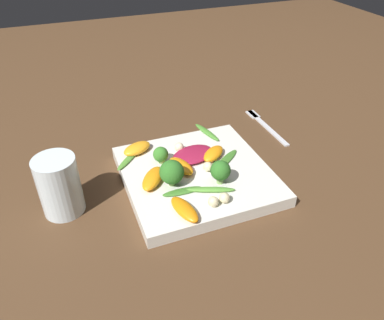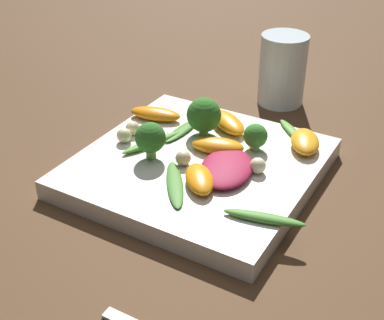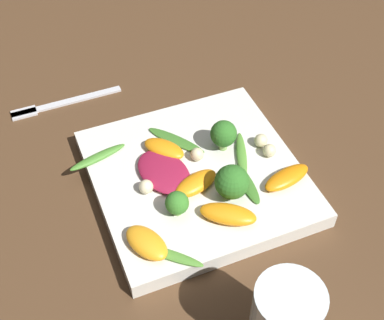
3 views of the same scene
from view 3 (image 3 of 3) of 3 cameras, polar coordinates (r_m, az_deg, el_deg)
name	(u,v)px [view 3 (image 3 of 3)]	position (r m, az deg, el deg)	size (l,w,h in m)	color
ground_plane	(197,183)	(0.71, 0.48, -2.43)	(2.40, 2.40, 0.00)	#4C331E
plate	(197,177)	(0.70, 0.49, -1.81)	(0.26, 0.26, 0.02)	silver
fork	(54,104)	(0.84, -14.46, 5.77)	(0.02, 0.17, 0.01)	silver
radicchio_leaf_0	(164,172)	(0.68, -3.02, -1.26)	(0.10, 0.08, 0.01)	maroon
orange_segment_0	(147,243)	(0.61, -4.87, -8.79)	(0.07, 0.05, 0.02)	orange
orange_segment_1	(196,183)	(0.67, 0.42, -2.51)	(0.05, 0.07, 0.02)	orange
orange_segment_2	(164,149)	(0.71, -3.00, 1.21)	(0.06, 0.06, 0.02)	orange
orange_segment_3	(287,178)	(0.68, 10.07, -1.86)	(0.04, 0.07, 0.02)	orange
orange_segment_4	(228,214)	(0.64, 3.86, -5.79)	(0.06, 0.07, 0.02)	orange
broccoli_floret_0	(177,203)	(0.63, -1.60, -4.64)	(0.03, 0.03, 0.03)	#84AD5B
broccoli_floret_1	(232,182)	(0.64, 4.29, -2.38)	(0.04, 0.04, 0.05)	#7A9E51
broccoli_floret_2	(224,134)	(0.70, 3.39, 2.77)	(0.04, 0.04, 0.04)	#84AD5B
arugula_sprig_0	(98,157)	(0.71, -10.01, 0.31)	(0.03, 0.08, 0.01)	#47842D
arugula_sprig_1	(243,157)	(0.70, 5.44, 0.29)	(0.08, 0.04, 0.01)	#518E33
arugula_sprig_2	(176,140)	(0.73, -1.71, 2.10)	(0.08, 0.07, 0.00)	#3D7528
arugula_sprig_3	(247,184)	(0.68, 5.89, -2.51)	(0.07, 0.02, 0.00)	#3D7528
arugula_sprig_4	(171,255)	(0.61, -2.24, -10.13)	(0.06, 0.07, 0.01)	#518E33
macadamia_nut_0	(146,187)	(0.66, -4.92, -2.86)	(0.02, 0.02, 0.02)	beige
macadamia_nut_1	(261,141)	(0.72, 7.35, 2.07)	(0.02, 0.02, 0.02)	beige
macadamia_nut_2	(269,151)	(0.71, 8.25, 1.00)	(0.02, 0.02, 0.02)	beige
macadamia_nut_3	(197,154)	(0.70, 0.54, 0.61)	(0.02, 0.02, 0.02)	beige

